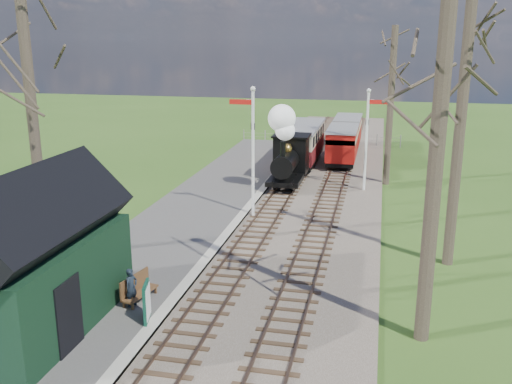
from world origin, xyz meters
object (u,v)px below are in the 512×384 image
at_px(station_shed, 36,260).
at_px(coach, 302,142).
at_px(locomotive, 288,151).
at_px(sign_board, 147,302).
at_px(bench, 137,288).
at_px(semaphore_near, 252,143).
at_px(semaphore_far, 368,132).
at_px(red_carriage_b, 348,132).
at_px(person, 131,288).
at_px(red_carriage_a, 342,145).

bearing_deg(station_shed, coach, 79.78).
bearing_deg(locomotive, sign_board, -94.80).
height_order(locomotive, bench, locomotive).
xyz_separation_m(station_shed, semaphore_near, (3.53, 12.00, 1.35)).
bearing_deg(semaphore_near, station_shed, -106.38).
distance_m(semaphore_near, semaphore_far, 7.91).
height_order(red_carriage_b, bench, red_carriage_b).
bearing_deg(locomotive, bench, -98.31).
relative_size(station_shed, bench, 4.08).
bearing_deg(bench, person, -87.50).
bearing_deg(locomotive, station_shed, -103.55).
xyz_separation_m(semaphore_near, sign_board, (-0.66, -11.05, -2.82)).
bearing_deg(locomotive, red_carriage_a, 68.50).
xyz_separation_m(locomotive, coach, (0.01, 6.07, -0.59)).
xyz_separation_m(red_carriage_a, sign_board, (-4.02, -23.45, -0.63)).
bearing_deg(red_carriage_a, bench, -102.41).
height_order(semaphore_near, semaphore_far, semaphore_near).
height_order(semaphore_far, person, semaphore_far).
xyz_separation_m(semaphore_far, red_carriage_a, (-1.77, 6.41, -1.92)).
bearing_deg(red_carriage_b, coach, -113.21).
height_order(semaphore_far, coach, semaphore_far).
distance_m(sign_board, bench, 1.52).
relative_size(coach, red_carriage_a, 1.57).
bearing_deg(locomotive, red_carriage_b, 77.85).
xyz_separation_m(semaphore_far, person, (-6.65, -16.25, -2.53)).
bearing_deg(red_carriage_b, locomotive, -102.15).
distance_m(locomotive, sign_board, 16.94).
relative_size(station_shed, coach, 0.83).
xyz_separation_m(semaphore_near, red_carriage_a, (3.37, 12.41, -2.19)).
bearing_deg(red_carriage_b, semaphore_far, -81.53).
bearing_deg(sign_board, coach, 86.44).
bearing_deg(red_carriage_a, person, -102.13).
xyz_separation_m(station_shed, person, (2.03, 1.75, -1.45)).
bearing_deg(red_carriage_a, sign_board, -99.74).
xyz_separation_m(station_shed, red_carriage_b, (6.90, 29.91, -0.84)).
distance_m(station_shed, red_carriage_b, 30.71).
distance_m(station_shed, red_carriage_a, 25.38).
bearing_deg(sign_board, red_carriage_a, 80.26).
bearing_deg(red_carriage_b, sign_board, -97.91).
relative_size(locomotive, red_carriage_a, 0.98).
xyz_separation_m(locomotive, red_carriage_b, (2.61, 12.13, -0.75)).
height_order(semaphore_far, red_carriage_a, semaphore_far).
distance_m(red_carriage_a, red_carriage_b, 5.50).
xyz_separation_m(bench, person, (0.02, -0.44, 0.22)).
relative_size(semaphore_far, red_carriage_b, 1.18).
distance_m(coach, red_carriage_a, 2.67).
height_order(red_carriage_a, person, red_carriage_a).
distance_m(semaphore_near, red_carriage_a, 13.04).
relative_size(locomotive, coach, 0.62).
height_order(coach, bench, coach).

